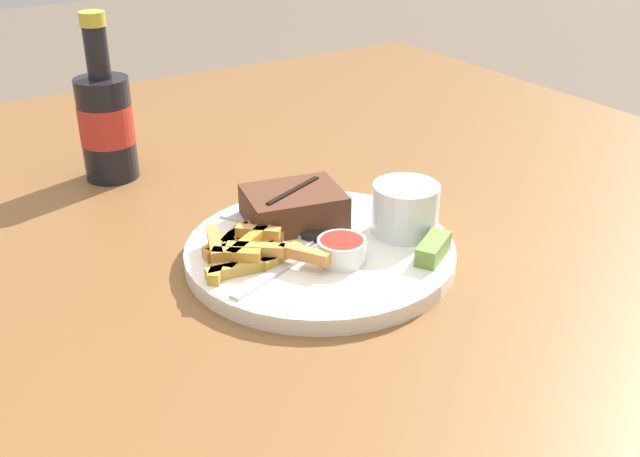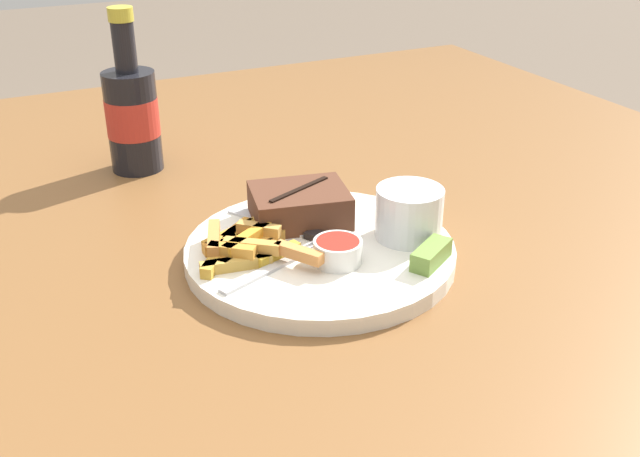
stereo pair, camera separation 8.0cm
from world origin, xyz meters
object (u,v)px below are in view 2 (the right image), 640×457
Objects in this scene: steak_portion at (300,205)px; coleslaw_cup at (409,210)px; dipping_sauce_cup at (338,250)px; fork_utensil at (268,270)px; knife_utensil at (300,231)px; beer_bottle at (132,114)px; dinner_plate at (320,252)px; pickle_spear at (431,255)px.

coleslaw_cup reaches higher than steak_portion.
dipping_sauce_cup is 0.07m from fork_utensil.
coleslaw_cup is at bearing -43.85° from steak_portion.
beer_bottle is at bearing -9.20° from knife_utensil.
dipping_sauce_cup is (0.00, -0.04, 0.02)m from dinner_plate.
coleslaw_cup is 0.33× the size of beer_bottle.
steak_portion is 2.40× the size of dipping_sauce_cup.
dinner_plate is 0.07m from steak_portion.
fork_utensil is 0.58× the size of beer_bottle.
beer_bottle is (-0.21, 0.37, 0.03)m from coleslaw_cup.
steak_portion is 0.31m from beer_bottle.
coleslaw_cup is at bearing -60.31° from beer_bottle.
dinner_plate is at bearing 164.48° from knife_utensil.
dinner_plate is 0.04m from knife_utensil.
coleslaw_cup reaches higher than dinner_plate.
dipping_sauce_cup is at bearing -169.10° from coleslaw_cup.
beer_bottle reaches higher than fork_utensil.
dinner_plate is at bearing -94.59° from steak_portion.
fork_utensil is at bearing 106.67° from knife_utensil.
dinner_plate is 2.39× the size of steak_portion.
dinner_plate is 1.90× the size of knife_utensil.
dipping_sauce_cup is at bearing 158.16° from knife_utensil.
dipping_sauce_cup is 0.86× the size of pickle_spear.
steak_portion is at bearing 136.15° from coleslaw_cup.
fork_utensil is (-0.07, -0.03, 0.01)m from dinner_plate.
knife_utensil is (0.06, 0.06, 0.00)m from fork_utensil.
coleslaw_cup is 0.17m from fork_utensil.
fork_utensil is at bearing -129.78° from steak_portion.
coleslaw_cup is 1.45× the size of dipping_sauce_cup.
dipping_sauce_cup is 0.08m from knife_utensil.
beer_bottle is (-0.12, 0.28, 0.04)m from steak_portion.
steak_portion reaches higher than dinner_plate.
dinner_plate is at bearing 90.81° from dipping_sauce_cup.
steak_portion is at bearing 85.41° from dinner_plate.
beer_bottle reaches higher than knife_utensil.
steak_portion is 1.66× the size of coleslaw_cup.
beer_bottle reaches higher than pickle_spear.
pickle_spear is at bearing -61.86° from steak_portion.
pickle_spear is at bearing -41.49° from fork_utensil.
knife_utensil is 0.33m from beer_bottle.
dinner_plate is at bearing -71.69° from beer_bottle.
dipping_sauce_cup is 0.10m from pickle_spear.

